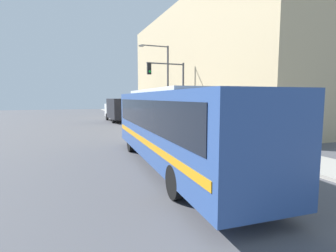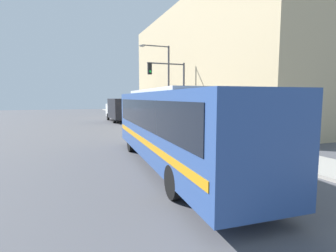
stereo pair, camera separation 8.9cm
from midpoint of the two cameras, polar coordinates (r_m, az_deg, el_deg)
name	(u,v)px [view 1 (the left image)]	position (r m, az deg, el deg)	size (l,w,h in m)	color
ground_plane	(166,163)	(12.02, -0.71, -8.07)	(120.00, 120.00, 0.00)	#515156
sidewalk	(151,121)	(32.62, -3.74, 1.10)	(2.85, 70.00, 0.13)	#A8A399
building_facade	(199,66)	(30.80, 6.61, 12.75)	(6.00, 30.08, 12.99)	tan
city_bus	(173,123)	(11.03, 0.77, 0.73)	(3.26, 12.41, 3.30)	#2D4C8C
delivery_truck	(119,109)	(33.01, -10.77, 3.66)	(2.37, 7.62, 2.84)	black
fire_hydrant	(221,137)	(17.16, 11.23, -2.27)	(0.22, 0.30, 0.68)	gold
traffic_light_pole	(171,85)	(21.89, 0.63, 9.00)	(3.28, 0.35, 5.72)	#47474C
parking_meter	(187,122)	(21.28, 4.12, 0.85)	(0.14, 0.14, 1.25)	#47474C
street_lamp	(164,79)	(25.65, -0.95, 10.21)	(3.01, 0.28, 7.76)	#47474C
pedestrian_near_corner	(200,122)	(21.38, 6.79, 0.92)	(0.34, 0.34, 1.72)	slate
pedestrian_mid_block	(229,128)	(17.19, 13.00, -0.33)	(0.34, 0.34, 1.80)	#23283D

